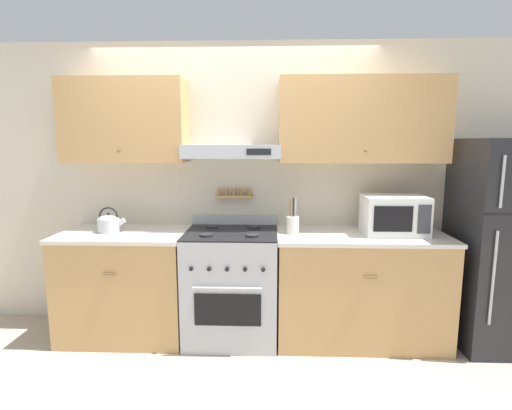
# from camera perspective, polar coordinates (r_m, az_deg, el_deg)

# --- Properties ---
(ground_plane) EXTENTS (16.00, 16.00, 0.00)m
(ground_plane) POSITION_cam_1_polar(r_m,az_deg,el_deg) (3.39, -4.00, -20.75)
(ground_plane) COLOR #B2A38E
(wall_back) EXTENTS (5.20, 0.46, 2.55)m
(wall_back) POSITION_cam_1_polar(r_m,az_deg,el_deg) (3.59, -1.94, 5.76)
(wall_back) COLOR beige
(wall_back) RESTS_ON ground_plane
(counter_left) EXTENTS (1.07, 0.69, 0.92)m
(counter_left) POSITION_cam_1_polar(r_m,az_deg,el_deg) (3.71, -18.04, -10.64)
(counter_left) COLOR tan
(counter_left) RESTS_ON ground_plane
(counter_right) EXTENTS (1.41, 0.69, 0.92)m
(counter_right) POSITION_cam_1_polar(r_m,az_deg,el_deg) (3.58, 14.58, -11.24)
(counter_right) COLOR tan
(counter_right) RESTS_ON ground_plane
(stove_range) EXTENTS (0.77, 0.70, 1.02)m
(stove_range) POSITION_cam_1_polar(r_m,az_deg,el_deg) (3.50, -3.49, -11.28)
(stove_range) COLOR #ADAFB5
(stove_range) RESTS_ON ground_plane
(refrigerator) EXTENTS (0.82, 0.72, 1.71)m
(refrigerator) POSITION_cam_1_polar(r_m,az_deg,el_deg) (3.89, 32.49, -4.74)
(refrigerator) COLOR #232326
(refrigerator) RESTS_ON ground_plane
(tea_kettle) EXTENTS (0.24, 0.19, 0.21)m
(tea_kettle) POSITION_cam_1_polar(r_m,az_deg,el_deg) (3.62, -20.24, -2.40)
(tea_kettle) COLOR #B7B7BC
(tea_kettle) RESTS_ON counter_left
(microwave) EXTENTS (0.50, 0.36, 0.32)m
(microwave) POSITION_cam_1_polar(r_m,az_deg,el_deg) (3.50, 19.12, -1.35)
(microwave) COLOR white
(microwave) RESTS_ON counter_right
(utensil_crock) EXTENTS (0.11, 0.11, 0.30)m
(utensil_crock) POSITION_cam_1_polar(r_m,az_deg,el_deg) (3.35, 5.24, -2.72)
(utensil_crock) COLOR silver
(utensil_crock) RESTS_ON counter_right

